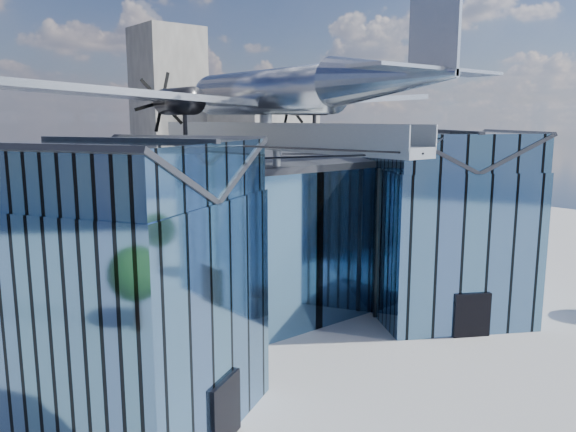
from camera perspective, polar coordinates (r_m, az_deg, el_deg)
ground_plane at (r=31.77m, az=2.35°, el=-13.40°), size 120.00×120.00×0.00m
museum at (r=34.46m, az=-4.02°, el=-1.87°), size 32.88×24.50×17.60m
bg_towers at (r=75.25m, az=-23.30°, el=7.20°), size 77.00×24.50×26.00m
tree_side_e at (r=59.61m, az=14.75°, el=1.39°), size 5.02×5.02×5.96m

